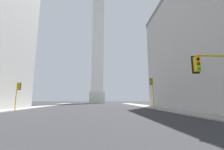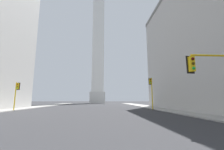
{
  "view_description": "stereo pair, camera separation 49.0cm",
  "coord_description": "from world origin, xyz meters",
  "views": [
    {
      "loc": [
        2.07,
        -0.08,
        1.97
      ],
      "look_at": [
        6.45,
        59.22,
        11.83
      ],
      "focal_mm": 24.0,
      "sensor_mm": 36.0,
      "label": 1
    },
    {
      "loc": [
        2.56,
        -0.11,
        1.97
      ],
      "look_at": [
        6.45,
        59.22,
        11.83
      ],
      "focal_mm": 24.0,
      "sensor_mm": 36.0,
      "label": 2
    }
  ],
  "objects": [
    {
      "name": "sidewalk_left",
      "position": [
        -15.49,
        30.55,
        0.07
      ],
      "size": [
        5.0,
        101.84,
        0.15
      ],
      "primitive_type": "cube",
      "color": "gray",
      "rests_on": "ground_plane"
    },
    {
      "name": "sidewalk_right",
      "position": [
        15.49,
        30.55,
        0.07
      ],
      "size": [
        5.0,
        101.84,
        0.15
      ],
      "primitive_type": "cube",
      "color": "gray",
      "rests_on": "ground_plane"
    },
    {
      "name": "obelisk",
      "position": [
        0.0,
        84.86,
        35.9
      ],
      "size": [
        8.33,
        8.33,
        74.89
      ],
      "color": "silver",
      "rests_on": "ground_plane"
    },
    {
      "name": "traffic_light_mid_right",
      "position": [
        12.52,
        29.75,
        4.2
      ],
      "size": [
        0.76,
        0.52,
        6.4
      ],
      "color": "yellow",
      "rests_on": "ground_plane"
    },
    {
      "name": "traffic_light_mid_left",
      "position": [
        -13.0,
        28.23,
        3.38
      ],
      "size": [
        0.79,
        0.52,
        5.12
      ],
      "color": "yellow",
      "rests_on": "ground_plane"
    }
  ]
}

